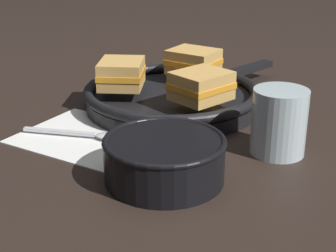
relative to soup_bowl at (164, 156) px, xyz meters
name	(u,v)px	position (x,y,z in m)	size (l,w,h in m)	color
ground_plane	(139,140)	(-0.11, 0.08, -0.03)	(4.00, 4.00, 0.00)	black
napkin	(88,136)	(-0.18, 0.04, -0.03)	(0.22, 0.19, 0.00)	white
soup_bowl	(164,156)	(0.00, 0.00, 0.00)	(0.16, 0.16, 0.06)	black
spoon	(98,135)	(-0.16, 0.04, -0.03)	(0.17, 0.09, 0.01)	silver
skillet	(173,96)	(-0.15, 0.23, -0.01)	(0.31, 0.44, 0.04)	black
sandwich_near_left	(122,74)	(-0.22, 0.17, 0.03)	(0.11, 0.11, 0.05)	tan
sandwich_near_right	(201,86)	(-0.07, 0.20, 0.03)	(0.09, 0.10, 0.05)	tan
sandwich_far_left	(193,62)	(-0.17, 0.31, 0.03)	(0.09, 0.08, 0.05)	tan
drinking_glass	(279,122)	(0.08, 0.16, 0.01)	(0.08, 0.08, 0.10)	silver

